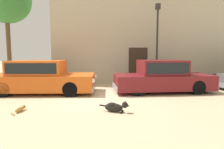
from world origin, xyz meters
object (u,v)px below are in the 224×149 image
(parked_sedan_nearest, at_px, (41,77))
(street_lamp, at_px, (157,35))
(stray_cat, at_px, (20,109))
(parked_sedan_second, at_px, (162,76))
(acacia_tree_left, at_px, (6,1))
(stray_dog_spotted, at_px, (115,107))

(parked_sedan_nearest, bearing_deg, street_lamp, 15.12)
(stray_cat, distance_m, street_lamp, 7.28)
(parked_sedan_second, xyz_separation_m, stray_cat, (-5.32, -2.68, -0.64))
(street_lamp, xyz_separation_m, acacia_tree_left, (-8.08, 1.57, 1.97))
(parked_sedan_nearest, distance_m, street_lamp, 6.05)
(acacia_tree_left, bearing_deg, street_lamp, -10.99)
(parked_sedan_second, height_order, stray_dog_spotted, parked_sedan_second)
(parked_sedan_nearest, xyz_separation_m, street_lamp, (5.60, 1.15, 1.97))
(stray_dog_spotted, distance_m, street_lamp, 5.62)
(parked_sedan_nearest, bearing_deg, parked_sedan_second, 1.59)
(parked_sedan_nearest, xyz_separation_m, acacia_tree_left, (-2.48, 2.72, 3.94))
(street_lamp, bearing_deg, parked_sedan_nearest, -168.43)
(stray_cat, height_order, street_lamp, street_lamp)
(parked_sedan_nearest, relative_size, stray_cat, 7.10)
(parked_sedan_nearest, xyz_separation_m, parked_sedan_second, (5.44, -0.19, -0.01))
(acacia_tree_left, bearing_deg, stray_cat, -64.95)
(street_lamp, bearing_deg, acacia_tree_left, 169.01)
(stray_dog_spotted, relative_size, street_lamp, 0.21)
(parked_sedan_nearest, height_order, parked_sedan_second, parked_sedan_second)
(parked_sedan_second, distance_m, stray_cat, 5.99)
(stray_dog_spotted, bearing_deg, street_lamp, 82.59)
(parked_sedan_second, height_order, street_lamp, street_lamp)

